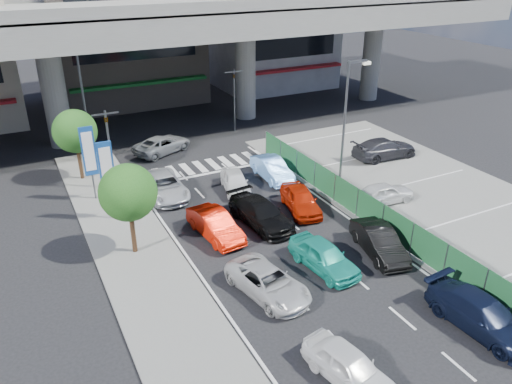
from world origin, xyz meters
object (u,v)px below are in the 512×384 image
taxi_orange_left (215,225)px  crossing_wagon_silver (162,144)px  sedan_black_mid (261,213)px  parked_sedan_dgrey (384,148)px  taxi_teal_mid (324,256)px  van_white_back_left (349,367)px  street_lamp_left (86,95)px  taxi_orange_right (301,200)px  traffic_cone (342,183)px  minivan_navy_back (482,315)px  tree_near (128,193)px  traffic_light_left (107,131)px  signboard_near (107,170)px  sedan_white_mid_left (268,282)px  tree_far (75,131)px  sedan_white_front_mid (235,181)px  wagon_silver_front_left (165,186)px  street_lamp_right (347,114)px  parked_sedan_white (384,193)px  hatch_black_mid_right (379,242)px  kei_truck_front_right (272,169)px  signboard_far (89,153)px  traffic_light_right (234,85)px

taxi_orange_left → crossing_wagon_silver: taxi_orange_left is taller
sedan_black_mid → parked_sedan_dgrey: (12.58, 4.60, 0.09)m
taxi_teal_mid → van_white_back_left: bearing=-123.1°
street_lamp_left → taxi_orange_right: size_ratio=1.98×
traffic_cone → minivan_navy_back: bearing=-102.2°
minivan_navy_back → traffic_cone: (2.90, 13.36, -0.31)m
minivan_navy_back → tree_near: bearing=128.1°
traffic_light_left → taxi_teal_mid: (6.90, -13.47, -3.25)m
signboard_near → taxi_orange_right: 11.03m
street_lamp_left → tree_near: size_ratio=1.67×
taxi_orange_left → taxi_orange_right: size_ratio=1.03×
traffic_light_left → sedan_white_mid_left: traffic_light_left is taller
tree_far → taxi_teal_mid: (8.50, -15.97, -2.70)m
sedan_white_front_mid → wagon_silver_front_left: bearing=176.4°
van_white_back_left → crossing_wagon_silver: (0.93, 24.55, 0.00)m
sedan_white_mid_left → traffic_cone: size_ratio=6.89×
street_lamp_right → parked_sedan_white: (0.65, -3.35, -4.08)m
sedan_white_mid_left → sedan_white_front_mid: bearing=61.5°
hatch_black_mid_right → street_lamp_right: bearing=80.0°
taxi_orange_right → kei_truck_front_right: size_ratio=0.97×
wagon_silver_front_left → crossing_wagon_silver: (2.13, 7.23, -0.03)m
taxi_orange_left → taxi_orange_right: (5.60, 0.47, 0.00)m
van_white_back_left → parked_sedan_dgrey: (15.04, 16.00, 0.14)m
tree_far → signboard_near: bearing=-84.7°
signboard_far → sedan_white_front_mid: signboard_far is taller
van_white_back_left → hatch_black_mid_right: size_ratio=0.90×
signboard_near → crossing_wagon_silver: (5.71, 8.89, -2.42)m
traffic_light_left → minivan_navy_back: (10.15, -19.87, -3.25)m
minivan_navy_back → sedan_black_mid: 12.24m
tree_far → street_lamp_right: bearing=-29.6°
street_lamp_left → taxi_teal_mid: street_lamp_left is taller
taxi_orange_right → taxi_orange_left: bearing=-162.0°
street_lamp_left → signboard_far: bearing=-100.3°
sedan_white_mid_left → taxi_teal_mid: 3.34m
street_lamp_left → signboard_far: 7.32m
street_lamp_left → sedan_white_front_mid: (6.93, -9.63, -4.14)m
tree_far → sedan_white_front_mid: (8.40, -6.13, -2.76)m
sedan_white_front_mid → tree_far: bearing=157.2°
sedan_black_mid → kei_truck_front_right: same height
street_lamp_left → traffic_cone: (13.18, -12.51, -4.39)m
sedan_white_mid_left → tree_far: bearing=96.3°
hatch_black_mid_right → parked_sedan_white: bearing=60.7°
street_lamp_left → parked_sedan_white: size_ratio=2.15×
tree_near → taxi_orange_right: size_ratio=1.19×
tree_near → hatch_black_mid_right: bearing=-27.3°
parked_sedan_dgrey → signboard_near: bearing=93.9°
sedan_white_mid_left → parked_sedan_dgrey: size_ratio=0.89×
traffic_light_right → tree_near: (-12.50, -15.00, -0.55)m
van_white_back_left → taxi_orange_right: bearing=54.3°
traffic_light_left → signboard_far: bearing=-144.3°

